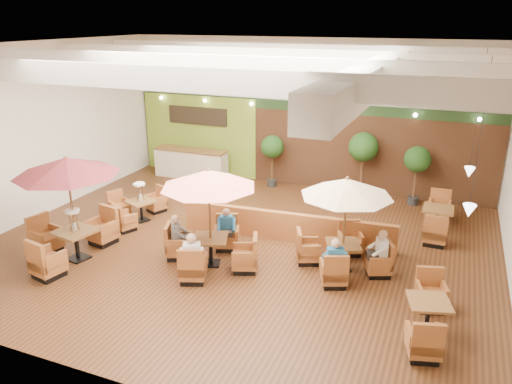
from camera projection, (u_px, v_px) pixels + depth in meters
The scene contains 17 objects.
room at pixel (264, 113), 14.05m from camera, with size 14.04×14.00×5.52m.
service_counter at pixel (191, 164), 20.11m from camera, with size 3.00×0.75×1.18m.
booth_divider at pixel (286, 227), 14.46m from camera, with size 6.29×0.18×0.87m, color brown.
table_0 at pixel (67, 187), 12.85m from camera, with size 2.81×2.93×2.89m.
table_1 at pixel (209, 200), 12.62m from camera, with size 2.76×2.76×2.66m.
table_2 at pixel (346, 207), 12.40m from camera, with size 2.62×2.62×2.52m.
table_3 at pixel (136, 207), 15.96m from camera, with size 1.73×2.46×1.46m.
table_4 at pixel (427, 316), 10.29m from camera, with size 1.02×2.58×0.92m.
table_5 at pixel (437, 220), 15.09m from camera, with size 0.88×2.59×0.98m.
topiary_0 at pixel (272, 149), 18.77m from camera, with size 0.86×0.86×2.00m.
topiary_1 at pixel (363, 150), 17.47m from camera, with size 1.03×1.03×2.39m.
topiary_2 at pixel (417, 162), 16.89m from camera, with size 0.89×0.89×2.08m.
diner_0 at pixel (192, 253), 12.11m from camera, with size 0.48×0.46×0.85m.
diner_1 at pixel (226, 225), 13.82m from camera, with size 0.41×0.39×0.75m.
diner_2 at pixel (178, 232), 13.31m from camera, with size 0.43×0.45×0.79m.
diner_3 at pixel (335, 257), 11.92m from camera, with size 0.45×0.42×0.81m.
diner_4 at pixel (380, 248), 12.40m from camera, with size 0.41×0.43×0.78m.
Camera 1 is at (5.31, -11.83, 6.21)m, focal length 35.00 mm.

